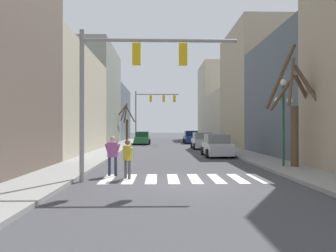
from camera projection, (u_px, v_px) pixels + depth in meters
ground_plane at (186, 184)px, 12.31m from camera, size 240.00×240.00×0.00m
sidewalk_left at (39, 183)px, 12.17m from camera, size 2.34×90.00×0.15m
sidewalk_right at (330, 181)px, 12.45m from camera, size 2.34×90.00×0.15m
building_row_left at (76, 98)px, 33.63m from camera, size 6.00×56.88×12.02m
building_row_right at (257, 93)px, 35.67m from camera, size 6.00×59.29×13.71m
crosswalk_stripes at (184, 179)px, 13.61m from camera, size 6.75×2.60×0.01m
traffic_signal_near at (127, 72)px, 12.89m from camera, size 6.22×0.28×5.97m
traffic_signal_far at (151, 105)px, 41.81m from camera, size 5.58×0.28×6.78m
street_lamp_right_corner at (283, 104)px, 16.77m from camera, size 0.95×0.36×4.48m
car_driving_away_lane at (217, 146)px, 24.08m from camera, size 1.98×4.25×1.63m
car_parked_right_far at (142, 138)px, 41.43m from camera, size 1.98×4.49×1.61m
car_at_intersection at (202, 141)px, 32.71m from camera, size 1.98×4.16×1.62m
car_parked_left_near at (191, 137)px, 43.82m from camera, size 1.99×4.50×1.69m
pedestrian_near_right_corner at (127, 156)px, 13.57m from camera, size 0.50×0.60×1.63m
pedestrian_crossing_street at (113, 152)px, 14.40m from camera, size 0.74×0.34×1.74m
street_tree_right_near at (294, 111)px, 16.60m from camera, size 3.11×2.46×6.25m
street_tree_right_mid at (126, 122)px, 45.65m from camera, size 2.89×2.64×5.41m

